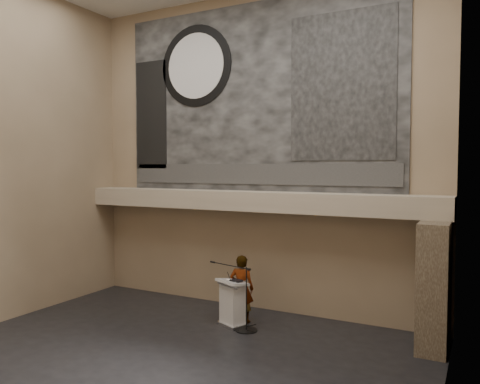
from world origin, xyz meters
The scene contains 18 objects.
floor centered at (0.00, 0.00, 0.00)m, with size 10.00×10.00×0.00m, color black.
wall_back centered at (0.00, 4.00, 4.25)m, with size 10.00×0.02×8.50m, color #7A664D.
wall_right centered at (5.00, 0.00, 4.25)m, with size 0.02×8.00×8.50m, color #7A664D.
soffit centered at (0.00, 3.60, 2.95)m, with size 10.00×0.80×0.50m, color gray.
sprinkler_left centered at (-1.60, 3.55, 2.67)m, with size 0.04×0.04×0.06m, color #B2893D.
sprinkler_right centered at (1.90, 3.55, 2.67)m, with size 0.04×0.04×0.06m, color #B2893D.
banner centered at (0.00, 3.97, 5.70)m, with size 8.00×0.05×5.00m, color black.
banner_text_strip centered at (0.00, 3.93, 3.65)m, with size 7.76×0.02×0.55m, color #2D2D2D.
banner_clock_rim centered at (-1.80, 3.93, 6.70)m, with size 2.30×2.30×0.02m, color black.
banner_clock_face centered at (-1.80, 3.91, 6.70)m, with size 1.84×1.84×0.02m, color silver.
banner_building_print centered at (2.40, 3.93, 5.80)m, with size 2.60×0.02×3.60m, color black.
banner_brick_print centered at (-3.40, 3.93, 5.40)m, with size 1.10×0.02×3.20m, color black.
stone_pier centered at (4.65, 3.15, 1.35)m, with size 0.60×1.40×2.70m, color #433629.
lectern centered at (0.21, 2.41, 0.55)m, with size 0.88×0.77×1.14m.
binder centered at (0.32, 2.39, 1.12)m, with size 0.27×0.21×0.04m, color black.
papers centered at (0.07, 2.36, 1.10)m, with size 0.21×0.28×0.01m, color white.
speaker_person centered at (0.27, 2.77, 0.84)m, with size 0.61×0.40×1.67m, color white.
mic_stand centered at (0.62, 2.27, 0.23)m, with size 1.43×0.60×1.50m.
Camera 1 is at (5.54, -7.36, 3.82)m, focal length 35.00 mm.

